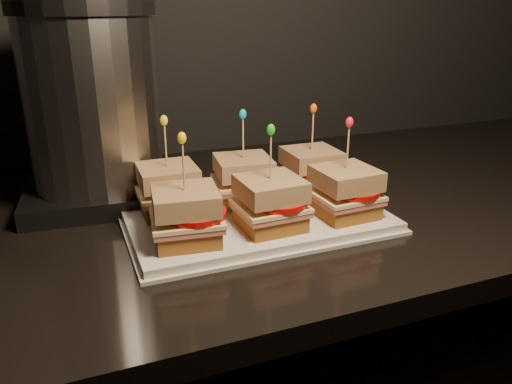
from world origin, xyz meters
name	(u,v)px	position (x,y,z in m)	size (l,w,h in m)	color
granite_slab	(256,210)	(-0.26, 1.63, 0.93)	(2.22, 0.75, 0.04)	black
platter	(256,218)	(-0.30, 1.54, 0.96)	(0.41, 0.26, 0.02)	white
platter_rim	(256,221)	(-0.30, 1.54, 0.95)	(0.43, 0.27, 0.01)	white
sandwich_0_bread_bot	(169,204)	(-0.43, 1.60, 0.98)	(0.09, 0.09, 0.02)	brown
sandwich_0_ham	(169,195)	(-0.43, 1.60, 0.99)	(0.10, 0.09, 0.01)	#B85E55
sandwich_0_cheese	(169,191)	(-0.43, 1.60, 1.00)	(0.10, 0.10, 0.01)	#FFE29E
sandwich_0_tomato	(176,187)	(-0.42, 1.59, 1.01)	(0.09, 0.09, 0.01)	red
sandwich_0_bread_top	(168,175)	(-0.43, 1.60, 1.03)	(0.09, 0.09, 0.03)	brown
sandwich_0_pick	(166,148)	(-0.43, 1.60, 1.08)	(0.00, 0.00, 0.09)	tan
sandwich_0_frill	(164,120)	(-0.43, 1.60, 1.12)	(0.01, 0.01, 0.02)	yellow
sandwich_1_bread_bot	(244,194)	(-0.30, 1.60, 0.98)	(0.09, 0.09, 0.02)	brown
sandwich_1_ham	(244,185)	(-0.30, 1.60, 0.99)	(0.10, 0.09, 0.01)	#B85E55
sandwich_1_cheese	(244,181)	(-0.30, 1.60, 1.00)	(0.10, 0.10, 0.01)	#FFE29E
sandwich_1_tomato	(251,178)	(-0.29, 1.59, 1.01)	(0.09, 0.09, 0.01)	red
sandwich_1_bread_top	(243,166)	(-0.30, 1.60, 1.03)	(0.09, 0.09, 0.03)	brown
sandwich_1_pick	(243,140)	(-0.30, 1.60, 1.08)	(0.00, 0.00, 0.09)	tan
sandwich_1_frill	(243,114)	(-0.30, 1.60, 1.12)	(0.01, 0.01, 0.02)	#0DA2B6
sandwich_2_bread_bot	(310,185)	(-0.17, 1.60, 0.98)	(0.09, 0.09, 0.02)	brown
sandwich_2_ham	(311,176)	(-0.17, 1.60, 0.99)	(0.10, 0.09, 0.01)	#B85E55
sandwich_2_cheese	(311,173)	(-0.17, 1.60, 1.00)	(0.10, 0.10, 0.01)	#FFE29E
sandwich_2_tomato	(319,169)	(-0.16, 1.59, 1.01)	(0.09, 0.09, 0.01)	red
sandwich_2_bread_top	(312,158)	(-0.17, 1.60, 1.03)	(0.09, 0.09, 0.03)	brown
sandwich_2_pick	(313,134)	(-0.17, 1.60, 1.08)	(0.00, 0.00, 0.09)	tan
sandwich_2_frill	(314,108)	(-0.17, 1.60, 1.12)	(0.01, 0.01, 0.02)	#F15809
sandwich_3_bread_bot	(187,233)	(-0.43, 1.48, 0.98)	(0.09, 0.09, 0.02)	brown
sandwich_3_ham	(186,222)	(-0.43, 1.48, 0.99)	(0.10, 0.09, 0.01)	#B85E55
sandwich_3_cheese	(186,218)	(-0.43, 1.48, 1.00)	(0.10, 0.10, 0.01)	#FFE29E
sandwich_3_tomato	(195,213)	(-0.42, 1.47, 1.01)	(0.09, 0.09, 0.01)	red
sandwich_3_bread_top	(185,200)	(-0.43, 1.48, 1.03)	(0.09, 0.09, 0.03)	brown
sandwich_3_pick	(184,170)	(-0.43, 1.48, 1.08)	(0.00, 0.00, 0.09)	tan
sandwich_3_frill	(182,138)	(-0.43, 1.48, 1.12)	(0.01, 0.01, 0.02)	yellow
sandwich_4_bread_bot	(270,219)	(-0.30, 1.48, 0.98)	(0.09, 0.09, 0.02)	brown
sandwich_4_ham	(270,210)	(-0.30, 1.48, 0.99)	(0.10, 0.09, 0.01)	#B85E55
sandwich_4_cheese	(270,205)	(-0.30, 1.48, 1.00)	(0.10, 0.10, 0.01)	#FFE29E
sandwich_4_tomato	(279,201)	(-0.29, 1.47, 1.01)	(0.09, 0.09, 0.01)	red
sandwich_4_bread_top	(270,188)	(-0.30, 1.48, 1.03)	(0.09, 0.09, 0.03)	brown
sandwich_4_pick	(271,159)	(-0.30, 1.48, 1.08)	(0.00, 0.00, 0.09)	tan
sandwich_4_frill	(271,130)	(-0.30, 1.48, 1.12)	(0.01, 0.01, 0.02)	green
sandwich_5_bread_bot	(344,207)	(-0.17, 1.48, 0.98)	(0.09, 0.09, 0.02)	brown
sandwich_5_ham	(344,198)	(-0.17, 1.48, 0.99)	(0.10, 0.09, 0.01)	#B85E55
sandwich_5_cheese	(345,194)	(-0.17, 1.48, 1.00)	(0.10, 0.10, 0.01)	#FFE29E
sandwich_5_tomato	(353,190)	(-0.16, 1.47, 1.01)	(0.09, 0.09, 0.01)	red
sandwich_5_bread_top	(346,178)	(-0.17, 1.48, 1.03)	(0.09, 0.09, 0.03)	brown
sandwich_5_pick	(348,151)	(-0.17, 1.48, 1.08)	(0.00, 0.00, 0.09)	tan
sandwich_5_frill	(350,122)	(-0.17, 1.48, 1.12)	(0.01, 0.01, 0.02)	red
appliance_base	(103,192)	(-0.52, 1.74, 0.96)	(0.27, 0.22, 0.03)	#262628
appliance_body	(93,104)	(-0.52, 1.74, 1.13)	(0.22, 0.22, 0.29)	silver
appliance_lid	(82,8)	(-0.52, 1.74, 1.28)	(0.24, 0.24, 0.02)	#262628
appliance	(93,107)	(-0.52, 1.74, 1.12)	(0.27, 0.22, 0.35)	silver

